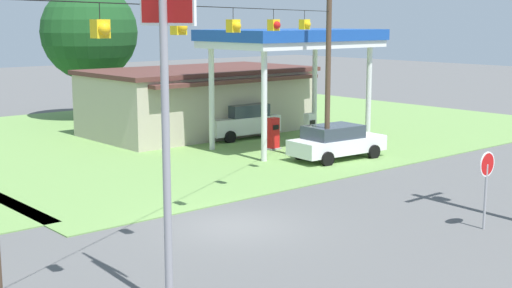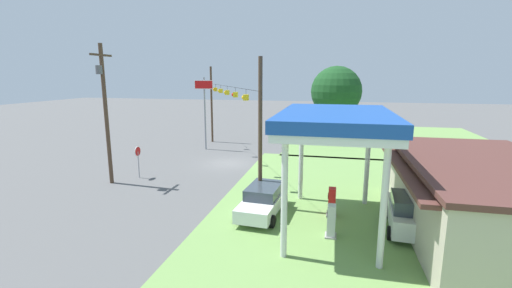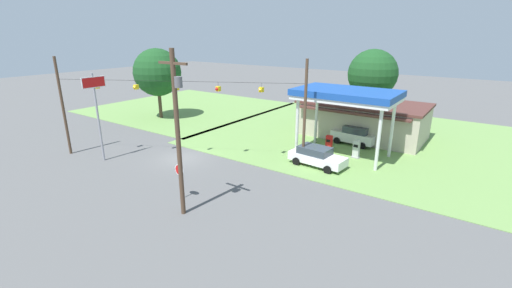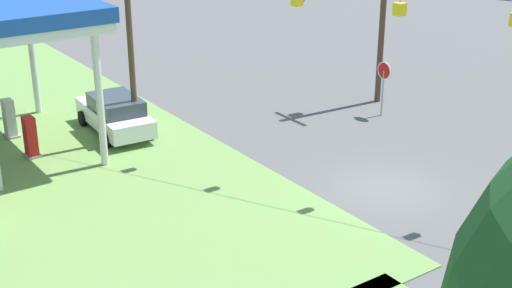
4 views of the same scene
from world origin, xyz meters
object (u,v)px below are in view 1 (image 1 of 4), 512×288
at_px(car_at_pumps_front, 336,142).
at_px(tree_behind_station, 89,32).
at_px(fuel_pump_far, 310,130).
at_px(car_at_pumps_rear, 241,121).
at_px(gas_station_canopy, 293,41).
at_px(stop_sign_overhead, 166,80).
at_px(stop_sign_roadside, 487,173).
at_px(fuel_pump_near, 273,135).
at_px(gas_station_store, 199,100).

distance_m(car_at_pumps_front, tree_behind_station, 20.71).
bearing_deg(fuel_pump_far, car_at_pumps_rear, 112.12).
bearing_deg(car_at_pumps_front, gas_station_canopy, 83.33).
distance_m(car_at_pumps_front, stop_sign_overhead, 19.12).
xyz_separation_m(gas_station_canopy, stop_sign_roadside, (-5.57, -14.64, -3.69)).
xyz_separation_m(fuel_pump_far, tree_behind_station, (-4.12, 16.22, 4.94)).
bearing_deg(fuel_pump_near, fuel_pump_far, 0.00).
height_order(fuel_pump_near, stop_sign_roadside, stop_sign_roadside).
bearing_deg(stop_sign_overhead, fuel_pump_far, 36.80).
distance_m(car_at_pumps_front, stop_sign_roadside, 11.90).
bearing_deg(stop_sign_roadside, fuel_pump_near, -106.24).
height_order(car_at_pumps_rear, stop_sign_roadside, stop_sign_roadside).
xyz_separation_m(fuel_pump_near, tree_behind_station, (-1.50, 16.22, 4.94)).
xyz_separation_m(gas_station_store, fuel_pump_far, (1.98, -7.14, -1.10)).
distance_m(stop_sign_overhead, tree_behind_station, 32.75).
relative_size(gas_station_canopy, gas_station_store, 0.68).
bearing_deg(gas_station_store, fuel_pump_near, -95.08).
distance_m(gas_station_canopy, car_at_pumps_rear, 5.91).
relative_size(fuel_pump_far, tree_behind_station, 0.19).
bearing_deg(fuel_pump_near, gas_station_canopy, 0.07).
distance_m(gas_station_store, car_at_pumps_front, 10.99).
distance_m(gas_station_canopy, stop_sign_overhead, 21.41).
relative_size(fuel_pump_near, stop_sign_overhead, 0.22).
bearing_deg(tree_behind_station, fuel_pump_far, -75.76).
height_order(gas_station_canopy, tree_behind_station, tree_behind_station).
xyz_separation_m(fuel_pump_far, stop_sign_overhead, (-17.97, -13.44, 4.48)).
distance_m(fuel_pump_near, stop_sign_overhead, 20.89).
height_order(gas_station_canopy, car_at_pumps_rear, gas_station_canopy).
relative_size(gas_station_store, tree_behind_station, 1.45).
bearing_deg(gas_station_canopy, car_at_pumps_front, -101.02).
xyz_separation_m(gas_station_canopy, fuel_pump_far, (1.31, -0.00, -4.71)).
relative_size(gas_station_canopy, stop_sign_roadside, 3.51).
xyz_separation_m(fuel_pump_far, car_at_pumps_rear, (-1.55, 3.81, 0.20)).
bearing_deg(stop_sign_overhead, stop_sign_roadside, -6.16).
distance_m(fuel_pump_far, stop_sign_overhead, 22.89).
relative_size(car_at_pumps_front, tree_behind_station, 0.56).
bearing_deg(stop_sign_overhead, gas_station_store, 52.16).
relative_size(car_at_pumps_rear, stop_sign_overhead, 0.58).
height_order(stop_sign_roadside, tree_behind_station, tree_behind_station).
height_order(gas_station_store, fuel_pump_far, gas_station_store).
height_order(gas_station_store, car_at_pumps_front, gas_station_store).
distance_m(gas_station_store, fuel_pump_far, 7.49).
height_order(gas_station_store, stop_sign_roadside, gas_station_store).
distance_m(fuel_pump_near, car_at_pumps_rear, 3.96).
bearing_deg(gas_station_store, car_at_pumps_rear, -82.55).
height_order(gas_station_store, stop_sign_overhead, stop_sign_overhead).
distance_m(car_at_pumps_rear, stop_sign_overhead, 24.20).
height_order(car_at_pumps_front, car_at_pumps_rear, car_at_pumps_rear).
bearing_deg(fuel_pump_near, tree_behind_station, 95.27).
distance_m(car_at_pumps_rear, stop_sign_roadside, 19.23).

